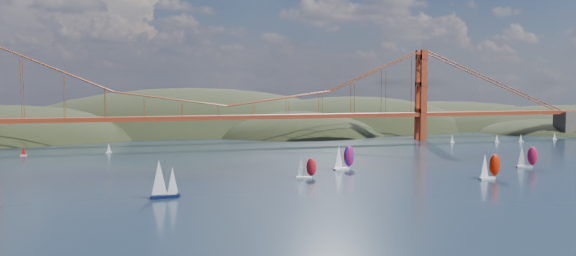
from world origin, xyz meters
The scene contains 14 objects.
ground centered at (0.00, 0.00, 0.00)m, with size 1200.00×1200.00×0.00m, color black.
headlands centered at (44.95, 278.29, -12.46)m, with size 725.00×225.00×96.00m.
bridge centered at (-1.75, 180.00, 32.23)m, with size 552.00×12.00×55.00m.
sloop_navy centered at (-41.53, 40.23, 5.73)m, with size 8.49×5.00×12.98m.
racer_0 centered at (10.51, 62.86, 4.02)m, with size 7.60×4.27×8.51m.
racer_1 centered at (74.20, 43.68, 4.90)m, with size 9.20×4.45×10.36m.
racer_2 centered at (106.00, 64.02, 4.73)m, with size 8.92×4.77×10.01m.
racer_rwb centered at (31.26, 78.80, 5.16)m, with size 9.74×5.51×10.92m.
distant_boat_2 centered at (-101.77, 159.28, 2.41)m, with size 3.00×2.00×4.70m.
distant_boat_3 centered at (-62.72, 160.26, 2.41)m, with size 3.00×2.00×4.70m.
distant_boat_4 centered at (128.47, 157.50, 2.41)m, with size 3.00×2.00×4.70m.
distant_boat_5 centered at (155.49, 153.22, 2.41)m, with size 3.00×2.00×4.70m.
distant_boat_6 centered at (171.00, 152.03, 2.41)m, with size 3.00×2.00×4.70m.
distant_boat_7 centered at (199.33, 157.34, 2.41)m, with size 3.00×2.00×4.70m.
Camera 1 is at (-48.71, -131.57, 34.82)m, focal length 35.00 mm.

